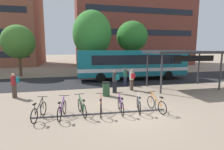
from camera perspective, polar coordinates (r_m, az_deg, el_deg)
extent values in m
plane|color=gray|center=(9.64, 5.71, -12.00)|extent=(200.00, 200.00, 0.00)
cube|color=#232326|center=(18.75, -4.13, -1.84)|extent=(80.00, 7.20, 0.01)
cube|color=#0F6070|center=(19.46, 6.69, 3.98)|extent=(12.09, 3.00, 2.70)
cube|color=silver|center=(19.52, 6.65, 2.08)|extent=(12.11, 3.02, 0.36)
cube|color=black|center=(18.45, -9.69, 7.19)|extent=(1.09, 2.33, 0.40)
cube|color=black|center=(18.48, -11.27, 4.48)|extent=(0.16, 2.19, 1.40)
cube|color=black|center=(18.36, 8.81, 4.94)|extent=(9.84, 0.43, 0.97)
cube|color=black|center=(20.71, 6.42, 5.38)|extent=(9.84, 0.43, 0.97)
cylinder|color=black|center=(17.67, -3.75, -0.84)|extent=(1.01, 0.34, 1.00)
cylinder|color=black|center=(19.94, -4.65, 0.22)|extent=(1.01, 0.34, 1.00)
cylinder|color=black|center=(20.06, 17.81, -0.12)|extent=(1.01, 0.34, 1.00)
cylinder|color=black|center=(22.08, 14.90, 0.76)|extent=(1.01, 0.34, 1.00)
cube|color=#47474C|center=(9.35, -3.47, -12.44)|extent=(7.00, 0.50, 0.06)
cylinder|color=#47474C|center=(9.40, -22.35, -10.89)|extent=(0.04, 0.04, 0.70)
cylinder|color=#47474C|center=(9.24, -16.16, -10.92)|extent=(0.04, 0.04, 0.70)
cylinder|color=#47474C|center=(9.18, -9.82, -10.82)|extent=(0.04, 0.04, 0.70)
cylinder|color=#47474C|center=(9.24, -3.49, -10.58)|extent=(0.04, 0.04, 0.70)
cylinder|color=#47474C|center=(9.40, 2.69, -10.24)|extent=(0.04, 0.04, 0.70)
cylinder|color=#47474C|center=(9.66, 8.57, -9.80)|extent=(0.04, 0.04, 0.70)
cylinder|color=#47474C|center=(10.02, 14.08, -9.29)|extent=(0.04, 0.04, 0.70)
torus|color=black|center=(9.74, -21.54, -10.15)|extent=(0.22, 0.69, 0.70)
torus|color=black|center=(8.87, -24.11, -12.16)|extent=(0.22, 0.69, 0.70)
cube|color=black|center=(9.22, -22.82, -9.22)|extent=(0.27, 0.90, 0.58)
cylinder|color=black|center=(8.87, -23.94, -10.34)|extent=(0.04, 0.04, 0.55)
cube|color=black|center=(8.79, -24.04, -8.71)|extent=(0.15, 0.24, 0.05)
cylinder|color=black|center=(9.63, -21.68, -8.41)|extent=(0.04, 0.04, 0.65)
cylinder|color=black|center=(9.55, -21.79, -6.60)|extent=(0.51, 0.16, 0.03)
torus|color=black|center=(9.61, -15.30, -10.10)|extent=(0.19, 0.70, 0.70)
torus|color=black|center=(8.68, -16.88, -12.21)|extent=(0.19, 0.70, 0.70)
cube|color=#702893|center=(9.06, -16.10, -9.19)|extent=(0.22, 0.91, 0.58)
cylinder|color=#702893|center=(8.68, -16.79, -10.35)|extent=(0.04, 0.04, 0.55)
cube|color=black|center=(8.60, -16.86, -8.68)|extent=(0.14, 0.24, 0.05)
cylinder|color=#702893|center=(9.50, -15.40, -8.34)|extent=(0.04, 0.04, 0.65)
cylinder|color=black|center=(9.41, -15.48, -6.51)|extent=(0.51, 0.13, 0.03)
torus|color=black|center=(9.72, -10.56, -9.72)|extent=(0.17, 0.70, 0.70)
torus|color=black|center=(8.78, -9.01, -11.70)|extent=(0.17, 0.70, 0.70)
cube|color=#1E7F38|center=(9.17, -9.91, -8.77)|extent=(0.19, 0.91, 0.58)
cylinder|color=#1E7F38|center=(8.79, -9.22, -9.87)|extent=(0.03, 0.03, 0.55)
cube|color=black|center=(8.71, -9.26, -8.22)|extent=(0.14, 0.23, 0.05)
cylinder|color=#1E7F38|center=(9.61, -10.59, -7.98)|extent=(0.04, 0.04, 0.65)
cylinder|color=black|center=(9.52, -10.64, -6.17)|extent=(0.52, 0.12, 0.03)
torus|color=black|center=(9.74, -3.57, -9.55)|extent=(0.18, 0.70, 0.70)
torus|color=black|center=(8.77, -3.70, -11.62)|extent=(0.18, 0.70, 0.70)
cube|color=red|center=(9.18, -3.65, -8.64)|extent=(0.21, 0.91, 0.58)
cylinder|color=red|center=(8.78, -3.70, -9.78)|extent=(0.04, 0.04, 0.55)
cube|color=black|center=(8.70, -3.72, -8.13)|extent=(0.14, 0.24, 0.05)
cylinder|color=red|center=(9.63, -3.59, -7.81)|extent=(0.04, 0.04, 0.65)
cylinder|color=black|center=(9.54, -3.61, -6.00)|extent=(0.52, 0.13, 0.03)
torus|color=black|center=(9.94, 2.33, -9.17)|extent=(0.12, 0.70, 0.70)
torus|color=black|center=(8.98, 3.42, -11.13)|extent=(0.12, 0.70, 0.70)
cube|color=#702893|center=(9.38, 2.84, -8.25)|extent=(0.14, 0.92, 0.58)
cylinder|color=#702893|center=(8.99, 3.32, -9.33)|extent=(0.03, 0.03, 0.55)
cube|color=black|center=(8.91, 3.33, -7.72)|extent=(0.12, 0.23, 0.05)
cylinder|color=#702893|center=(9.83, 2.36, -7.47)|extent=(0.04, 0.04, 0.65)
cylinder|color=black|center=(9.74, 2.37, -5.69)|extent=(0.52, 0.09, 0.03)
torus|color=black|center=(10.20, 8.42, -8.79)|extent=(0.24, 0.69, 0.70)
torus|color=black|center=(9.24, 9.05, -10.67)|extent=(0.24, 0.69, 0.70)
cube|color=#B7BABF|center=(9.64, 8.75, -7.87)|extent=(0.29, 0.89, 0.58)
cylinder|color=#B7BABF|center=(9.25, 9.02, -8.92)|extent=(0.04, 0.04, 0.55)
cube|color=black|center=(9.17, 9.06, -7.35)|extent=(0.16, 0.24, 0.05)
cylinder|color=#B7BABF|center=(10.09, 8.47, -7.12)|extent=(0.04, 0.04, 0.65)
cylinder|color=black|center=(10.01, 8.51, -5.39)|extent=(0.51, 0.17, 0.03)
torus|color=black|center=(10.31, 12.62, -8.72)|extent=(0.14, 0.70, 0.70)
torus|color=black|center=(9.53, 16.13, -10.29)|extent=(0.14, 0.70, 0.70)
cube|color=orange|center=(9.84, 14.30, -7.71)|extent=(0.16, 0.92, 0.58)
cylinder|color=orange|center=(9.52, 15.82, -8.62)|extent=(0.03, 0.03, 0.55)
cube|color=black|center=(9.45, 15.89, -7.09)|extent=(0.13, 0.23, 0.05)
cylinder|color=orange|center=(10.21, 12.74, -7.06)|extent=(0.04, 0.04, 0.65)
cylinder|color=black|center=(10.13, 12.80, -5.35)|extent=(0.52, 0.10, 0.03)
cylinder|color=#38383D|center=(13.62, 15.87, 0.31)|extent=(0.14, 0.14, 3.00)
cylinder|color=#38383D|center=(16.79, 31.99, 0.83)|extent=(0.14, 0.14, 3.00)
cylinder|color=#38383D|center=(15.92, 11.47, 1.61)|extent=(0.14, 0.14, 3.00)
cylinder|color=#38383D|center=(18.70, 26.48, 1.89)|extent=(0.14, 0.14, 3.00)
cube|color=#28282D|center=(15.98, 22.33, 6.94)|extent=(6.16, 3.50, 0.20)
cube|color=black|center=(14.84, 25.40, 4.94)|extent=(3.39, 0.15, 0.44)
cube|color=black|center=(13.45, 0.88, -4.00)|extent=(0.32, 0.33, 0.91)
cylinder|color=#333338|center=(13.30, 0.89, -0.77)|extent=(0.48, 0.48, 0.63)
sphere|color=#936B4C|center=(13.24, 0.89, 1.05)|extent=(0.22, 0.22, 0.22)
cube|color=#197075|center=(13.15, 1.80, -0.74)|extent=(0.33, 0.32, 0.40)
cube|color=#2D3851|center=(16.37, 4.36, -1.93)|extent=(0.33, 0.32, 0.82)
cylinder|color=#23664C|center=(16.25, 4.39, 0.54)|extent=(0.48, 0.48, 0.61)
sphere|color=brown|center=(16.20, 4.40, 1.99)|extent=(0.22, 0.22, 0.22)
cube|color=maroon|center=(16.48, 4.80, 0.75)|extent=(0.32, 0.33, 0.40)
cube|color=#47382D|center=(13.93, -29.31, -4.66)|extent=(0.27, 0.21, 0.92)
cylinder|color=maroon|center=(13.79, -29.54, -1.59)|extent=(0.35, 0.35, 0.60)
sphere|color=tan|center=(13.73, -29.67, 0.10)|extent=(0.22, 0.22, 0.22)
cube|color=#197075|center=(13.72, -28.50, -1.43)|extent=(0.19, 0.29, 0.40)
cube|color=#47382D|center=(14.45, 6.38, -3.24)|extent=(0.23, 0.28, 0.88)
cylinder|color=beige|center=(14.32, 6.43, -0.26)|extent=(0.38, 0.38, 0.64)
sphere|color=tan|center=(14.26, 6.46, 1.45)|extent=(0.22, 0.22, 0.22)
cube|color=#B21E23|center=(14.08, 6.92, -0.28)|extent=(0.30, 0.21, 0.40)
cylinder|color=#284C2D|center=(12.61, -1.94, -4.76)|extent=(0.52, 0.52, 0.95)
cylinder|color=black|center=(12.50, -1.95, -2.46)|extent=(0.55, 0.55, 0.08)
cylinder|color=brown|center=(24.37, -27.83, 2.54)|extent=(0.32, 0.32, 2.50)
ellipsoid|color=#427A2D|center=(24.29, -28.32, 9.53)|extent=(3.86, 3.86, 4.05)
cylinder|color=brown|center=(24.61, 6.46, 4.48)|extent=(0.32, 0.32, 3.32)
ellipsoid|color=#2D7028|center=(24.61, 6.59, 12.45)|extent=(4.25, 4.25, 4.15)
cylinder|color=brown|center=(23.71, -6.36, 3.62)|extent=(0.32, 0.32, 2.73)
ellipsoid|color=#388433|center=(23.70, -6.52, 13.19)|extent=(5.08, 5.08, 6.09)
cube|color=brown|center=(41.62, 6.65, 20.88)|extent=(24.74, 12.02, 24.63)
cube|color=black|center=(35.05, 9.82, 6.92)|extent=(21.77, 0.06, 1.10)
cube|color=black|center=(35.18, 9.99, 13.61)|extent=(21.77, 0.06, 1.10)
cube|color=black|center=(35.79, 10.17, 20.17)|extent=(21.77, 0.06, 1.10)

